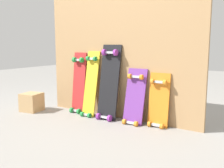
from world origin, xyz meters
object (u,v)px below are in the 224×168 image
Objects in this scene: skateboard_black at (109,85)px; wooden_crate at (32,102)px; skateboard_yellow at (91,87)px; skateboard_orange at (158,103)px; skateboard_purple at (134,100)px; skateboard_red at (79,85)px.

wooden_crate is (-0.99, -0.25, -0.27)m from skateboard_black.
skateboard_black is 1.06m from wooden_crate.
skateboard_orange is (0.83, 0.04, -0.10)m from skateboard_yellow.
skateboard_orange is (0.25, 0.04, -0.01)m from skateboard_purple.
skateboard_red is 0.64m from wooden_crate.
skateboard_orange is 2.74× the size of wooden_crate.
skateboard_red is at bearing 176.50° from skateboard_black.
wooden_crate is at bearing -152.24° from skateboard_red.
skateboard_black is 0.59m from skateboard_orange.
skateboard_red is at bearing 171.54° from skateboard_yellow.
skateboard_red is 1.22× the size of skateboard_purple.
skateboard_red is at bearing 27.76° from wooden_crate.
skateboard_red is at bearing -179.29° from skateboard_orange.
skateboard_yellow is 0.92× the size of skateboard_black.
skateboard_yellow is 0.26m from skateboard_black.
skateboard_yellow is at bearing -179.36° from skateboard_black.
skateboard_purple is at bearing -171.36° from skateboard_orange.
skateboard_purple is 2.89× the size of wooden_crate.
skateboard_orange is at bearing 4.08° from skateboard_black.
skateboard_purple is (0.57, 0.01, -0.09)m from skateboard_yellow.
skateboard_yellow reaches higher than skateboard_purple.
skateboard_yellow is 3.66× the size of wooden_crate.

